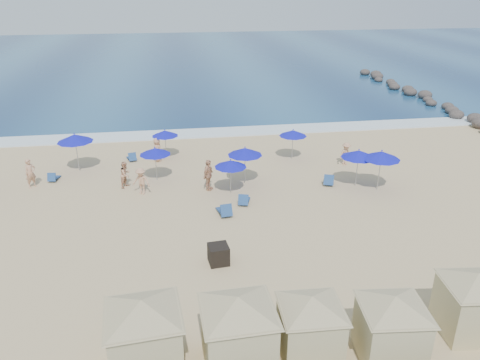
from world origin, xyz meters
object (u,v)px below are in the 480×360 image
(cabana_0, at_px, (144,327))
(beachgoer_3, at_px, (346,154))
(umbrella_9, at_px, (381,155))
(umbrella_4, at_px, (155,151))
(umbrella_5, at_px, (231,164))
(umbrella_8, at_px, (359,154))
(cabana_3, at_px, (392,319))
(trash_bin, at_px, (219,254))
(beachgoer_4, at_px, (157,149))
(umbrella_6, at_px, (245,152))
(cabana_4, at_px, (474,295))
(cabana_2, at_px, (311,319))
(umbrella_3, at_px, (165,133))
(beachgoer_2, at_px, (208,175))
(umbrella_2, at_px, (75,138))
(beachgoer_5, at_px, (141,181))
(cabana_1, at_px, (238,323))
(beachgoer_1, at_px, (126,174))
(umbrella_7, at_px, (293,133))
(beachgoer_0, at_px, (30,173))
(rock_jetty, at_px, (415,94))

(cabana_0, distance_m, beachgoer_3, 20.59)
(umbrella_9, bearing_deg, umbrella_4, 164.96)
(umbrella_5, distance_m, umbrella_8, 7.59)
(cabana_3, height_order, umbrella_4, cabana_3)
(trash_bin, relative_size, beachgoer_4, 0.52)
(umbrella_4, distance_m, umbrella_9, 13.40)
(umbrella_6, relative_size, beachgoer_4, 1.44)
(cabana_4, height_order, umbrella_9, cabana_4)
(umbrella_5, height_order, umbrella_6, umbrella_6)
(umbrella_6, bearing_deg, trash_bin, -106.79)
(cabana_2, distance_m, umbrella_3, 20.12)
(cabana_3, distance_m, beachgoer_4, 20.97)
(umbrella_9, height_order, beachgoer_2, umbrella_9)
(umbrella_2, xyz_separation_m, beachgoer_5, (4.18, -4.24, -1.43))
(cabana_4, xyz_separation_m, beachgoer_5, (-11.78, 13.50, -0.72))
(cabana_1, distance_m, beachgoer_5, 14.32)
(beachgoer_2, bearing_deg, beachgoer_1, 106.14)
(cabana_2, height_order, umbrella_8, cabana_2)
(cabana_2, distance_m, umbrella_4, 16.54)
(umbrella_7, xyz_separation_m, umbrella_9, (3.70, -5.80, 0.29))
(beachgoer_4, bearing_deg, beachgoer_1, 147.97)
(umbrella_2, relative_size, beachgoer_0, 1.45)
(umbrella_5, xyz_separation_m, umbrella_8, (7.58, -0.12, 0.21))
(umbrella_5, bearing_deg, cabana_1, -96.68)
(trash_bin, height_order, beachgoer_5, beachgoer_5)
(cabana_3, xyz_separation_m, beachgoer_4, (-7.61, 19.53, -0.69))
(umbrella_6, relative_size, umbrella_7, 1.10)
(cabana_2, bearing_deg, umbrella_2, 119.30)
(trash_bin, relative_size, umbrella_2, 0.33)
(cabana_4, distance_m, beachgoer_1, 19.43)
(umbrella_6, bearing_deg, umbrella_2, 160.50)
(cabana_3, bearing_deg, beachgoer_2, 107.97)
(rock_jetty, distance_m, umbrella_7, 24.00)
(beachgoer_2, distance_m, beachgoer_5, 3.88)
(umbrella_5, distance_m, umbrella_7, 7.03)
(trash_bin, relative_size, umbrella_7, 0.40)
(umbrella_7, bearing_deg, umbrella_5, -134.94)
(umbrella_2, relative_size, umbrella_4, 1.19)
(umbrella_5, bearing_deg, umbrella_4, 148.23)
(rock_jetty, bearing_deg, cabana_4, -115.16)
(cabana_0, distance_m, cabana_3, 7.82)
(umbrella_2, bearing_deg, cabana_4, -48.03)
(cabana_0, distance_m, beachgoer_2, 13.94)
(cabana_3, distance_m, beachgoer_2, 14.94)
(cabana_4, xyz_separation_m, umbrella_6, (-5.63, 14.09, 0.54))
(trash_bin, relative_size, umbrella_5, 0.40)
(umbrella_5, bearing_deg, cabana_2, -86.41)
(umbrella_4, height_order, beachgoer_1, umbrella_4)
(cabana_0, relative_size, beachgoer_2, 2.49)
(cabana_1, height_order, umbrella_3, cabana_1)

